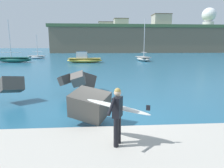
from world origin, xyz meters
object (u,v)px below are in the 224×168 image
boat_near_centre (14,59)px  boat_mid_left (37,57)px  boat_near_right (143,58)px  station_building_central (106,26)px  radar_dome (209,17)px  station_building_west (161,21)px  boat_near_left (84,59)px  station_building_east (121,24)px  surfer_with_board (117,111)px

boat_near_centre → boat_mid_left: bearing=83.4°
boat_near_right → station_building_central: station_building_central is taller
radar_dome → station_building_central: radar_dome is taller
boat_near_centre → station_building_west: 75.05m
boat_near_left → radar_dome: radar_dome is taller
boat_mid_left → station_building_west: size_ratio=0.66×
boat_mid_left → station_building_central: (19.02, 61.97, 12.89)m
station_building_central → boat_near_right: bearing=-86.1°
station_building_west → station_building_east: (-18.53, 6.31, -0.71)m
radar_dome → station_building_east: size_ratio=1.25×
surfer_with_board → boat_near_right: bearing=76.0°
surfer_with_board → boat_mid_left: size_ratio=0.38×
station_building_east → station_building_central: bearing=132.0°
station_building_west → radar_dome: bearing=4.6°
boat_mid_left → boat_near_centre: bearing=-96.6°
station_building_west → station_building_central: station_building_west is taller
boat_near_centre → radar_dome: (70.21, 59.68, 16.10)m
boat_mid_left → station_building_east: 61.45m
boat_near_centre → station_building_west: (45.92, 57.73, 13.83)m
boat_near_left → boat_near_right: 12.32m
boat_near_right → boat_near_left: bearing=-163.4°
station_building_central → station_building_east: bearing=-48.0°
surfer_with_board → boat_mid_left: 45.84m
boat_near_right → radar_dome: bearing=52.0°
boat_near_centre → station_building_central: bearing=74.3°
station_building_west → boat_near_left: bearing=-118.8°
surfer_with_board → boat_near_centre: (-16.30, 33.20, -0.73)m
surfer_with_board → radar_dome: radar_dome is taller
radar_dome → station_building_east: bearing=174.2°
radar_dome → station_building_west: 24.47m
surfer_with_board → radar_dome: 108.49m
boat_mid_left → station_building_central: 66.09m
boat_near_left → radar_dome: 85.31m
boat_near_centre → station_building_central: station_building_central is taller
boat_mid_left → station_building_west: 66.85m
boat_near_right → radar_dome: 75.21m
boat_near_left → boat_near_right: boat_near_right is taller
boat_near_left → station_building_west: station_building_west is taller
radar_dome → station_building_west: bearing=-175.4°
boat_near_centre → boat_near_left: bearing=-7.5°
boat_mid_left → station_building_west: (44.75, 47.66, 13.93)m
surfer_with_board → station_building_west: station_building_west is taller
surfer_with_board → boat_near_centre: boat_near_centre is taller
surfer_with_board → radar_dome: (53.91, 92.88, 15.38)m
surfer_with_board → station_building_central: 106.00m
boat_near_right → station_building_east: bearing=87.8°
boat_mid_left → radar_dome: bearing=35.7°
boat_near_centre → boat_near_right: boat_near_right is taller
boat_mid_left → station_building_central: size_ratio=0.69×
boat_near_left → boat_near_right: size_ratio=0.77×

